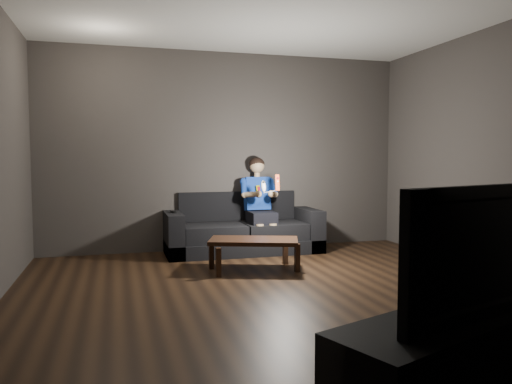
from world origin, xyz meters
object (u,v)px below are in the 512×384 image
object	(u,v)px
child	(259,198)
media_console	(459,367)
sofa	(242,232)
coffee_table	(254,243)

from	to	relation	value
child	media_console	size ratio (longest dim) A/B	0.83
sofa	coffee_table	size ratio (longest dim) A/B	1.89
child	coffee_table	world-z (taller)	child
child	media_console	xyz separation A→B (m)	(-0.29, -4.45, -0.46)
media_console	child	bearing A→B (deg)	65.51
sofa	coffee_table	distance (m)	1.14
child	sofa	bearing A→B (deg)	169.59
sofa	media_console	distance (m)	4.49
sofa	child	bearing A→B (deg)	-10.41
media_console	sofa	bearing A→B (deg)	68.52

